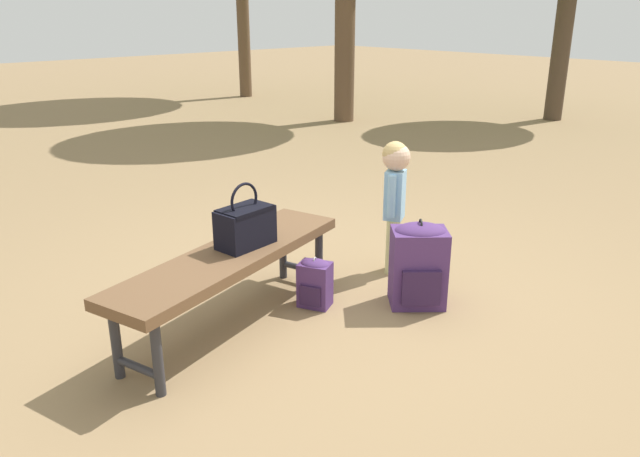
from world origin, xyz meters
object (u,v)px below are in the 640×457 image
child_standing (395,187)px  backpack_small (315,282)px  handbag (245,225)px  backpack_large (418,262)px  park_bench (230,262)px

child_standing → backpack_small: bearing=-178.1°
handbag → backpack_large: size_ratio=0.67×
park_bench → backpack_large: bearing=-28.8°
park_bench → backpack_small: size_ratio=5.18×
park_bench → child_standing: size_ratio=1.82×
handbag → child_standing: 1.13m
handbag → backpack_small: handbag is taller
park_bench → backpack_large: size_ratio=3.00×
park_bench → child_standing: child_standing is taller
child_standing → backpack_small: (-0.74, -0.03, -0.44)m
handbag → backpack_large: 1.07m
park_bench → handbag: bearing=9.2°
handbag → child_standing: bearing=-6.6°
handbag → backpack_small: (0.38, -0.15, -0.42)m
park_bench → child_standing: bearing=-5.0°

